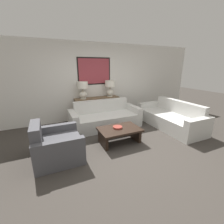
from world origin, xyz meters
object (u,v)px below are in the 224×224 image
Objects in this scene: console_table at (97,109)px; table_lamp_left at (83,89)px; couch_by_side at (170,118)px; armchair_near_back_wall at (56,146)px; table_lamp_right at (110,87)px; coffee_table at (119,132)px; couch_by_back_wall at (105,118)px; decorative_bowl at (118,127)px.

table_lamp_left is at bearing 180.00° from console_table.
armchair_near_back_wall is (-3.48, -0.35, 0.01)m from couch_by_side.
table_lamp_right reaches higher than couch_by_side.
table_lamp_right is 2.14m from coffee_table.
couch_by_side is (1.91, -1.59, -0.13)m from console_table.
coffee_table is (-0.55, -1.87, -0.88)m from table_lamp_right.
table_lamp_right is 1.24m from couch_by_back_wall.
coffee_table is (-0.06, -1.87, -0.13)m from console_table.
table_lamp_right is 0.26× the size of couch_by_side.
couch_by_side is (2.40, -1.59, -0.88)m from table_lamp_left.
table_lamp_left is at bearing 103.18° from coffee_table.
couch_by_side is (1.42, -1.59, -0.88)m from table_lamp_right.
decorative_bowl is at bearing 128.78° from coffee_table.
armchair_near_back_wall is at bearing -142.07° from couch_by_back_wall.
couch_by_back_wall is 1.11m from decorative_bowl.
coffee_table is at bearing -76.82° from table_lamp_left.
console_table and couch_by_side have the same top height.
couch_by_side is 1.98m from coffee_table.
couch_by_side is 2.26× the size of armchair_near_back_wall.
couch_by_back_wall is at bearing -90.00° from console_table.
couch_by_side is (1.91, -0.87, 0.00)m from couch_by_back_wall.
coffee_table is 1.51m from armchair_near_back_wall.
table_lamp_right is 2.06m from decorative_bowl.
coffee_table is at bearing -172.15° from couch_by_side.
armchair_near_back_wall reaches higher than couch_by_side.
couch_by_back_wall is at bearing 87.20° from coffee_table.
couch_by_side is at bearing -39.85° from console_table.
table_lamp_right is at bearing 0.00° from console_table.
couch_by_side is at bearing 5.74° from armchair_near_back_wall.
console_table is at bearing 140.15° from couch_by_side.
table_lamp_left is 1.24m from couch_by_back_wall.
console_table is 0.90m from table_lamp_right.
console_table is 2.75× the size of table_lamp_right.
armchair_near_back_wall is (-1.07, -1.94, -0.87)m from table_lamp_left.
table_lamp_left is at bearing 180.00° from table_lamp_right.
table_lamp_left is 2.39m from armchair_near_back_wall.
couch_by_side is 9.18× the size of decorative_bowl.
table_lamp_left is 1.00× the size of table_lamp_right.
decorative_bowl reaches higher than coffee_table.
console_table is at bearing 87.18° from decorative_bowl.
table_lamp_right is 2.40× the size of decorative_bowl.
decorative_bowl is at bearing -94.66° from couch_by_back_wall.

